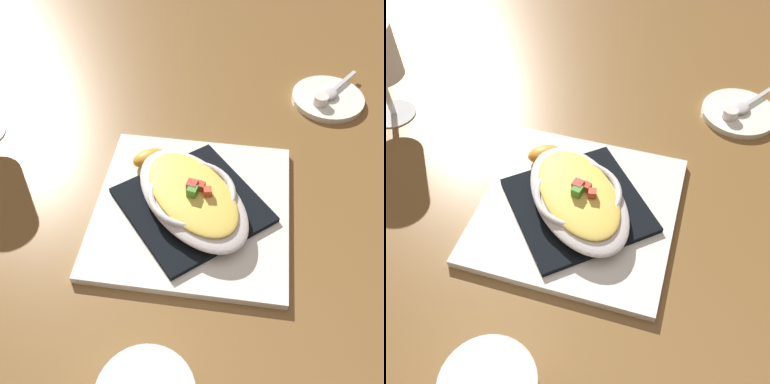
% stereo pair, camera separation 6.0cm
% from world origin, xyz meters
% --- Properties ---
extents(ground_plane, '(2.60, 2.60, 0.00)m').
position_xyz_m(ground_plane, '(0.00, 0.00, 0.00)').
color(ground_plane, brown).
extents(square_plate, '(0.30, 0.30, 0.01)m').
position_xyz_m(square_plate, '(0.00, 0.00, 0.01)').
color(square_plate, white).
rests_on(square_plate, ground_plane).
extents(folded_napkin, '(0.23, 0.23, 0.01)m').
position_xyz_m(folded_napkin, '(0.00, 0.00, 0.02)').
color(folded_napkin, black).
rests_on(folded_napkin, square_plate).
extents(gratin_dish, '(0.23, 0.20, 0.04)m').
position_xyz_m(gratin_dish, '(0.00, 0.00, 0.03)').
color(gratin_dish, silver).
rests_on(gratin_dish, folded_napkin).
extents(orange_garnish, '(0.06, 0.07, 0.02)m').
position_xyz_m(orange_garnish, '(-0.08, -0.06, 0.02)').
color(orange_garnish, '#5C245B').
rests_on(orange_garnish, square_plate).
extents(creamer_saucer, '(0.12, 0.12, 0.01)m').
position_xyz_m(creamer_saucer, '(-0.24, 0.24, 0.01)').
color(creamer_saucer, white).
rests_on(creamer_saucer, ground_plane).
extents(spoon, '(0.09, 0.09, 0.01)m').
position_xyz_m(spoon, '(-0.24, 0.24, 0.01)').
color(spoon, silver).
rests_on(spoon, creamer_saucer).
extents(creamer_cup_0, '(0.02, 0.02, 0.02)m').
position_xyz_m(creamer_cup_0, '(-0.22, 0.22, 0.02)').
color(creamer_cup_0, silver).
rests_on(creamer_cup_0, creamer_saucer).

